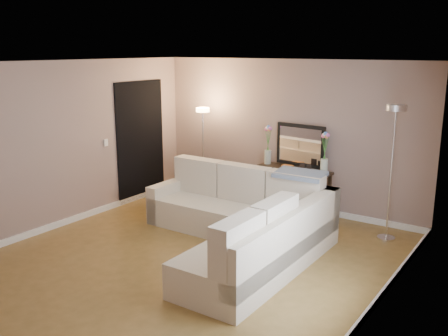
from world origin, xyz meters
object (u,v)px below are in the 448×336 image
Objects in this scene: floor_lamp_lit at (203,135)px; floor_lamp_unlit at (393,146)px; console_table at (290,187)px; sectional_sofa at (244,222)px.

floor_lamp_unlit reaches higher than floor_lamp_lit.
floor_lamp_lit is at bearing 178.06° from floor_lamp_unlit.
console_table is at bearing 170.09° from floor_lamp_unlit.
floor_lamp_lit is (-1.87, 1.57, 0.84)m from sectional_sofa.
sectional_sofa is 1.77m from console_table.
console_table is 0.66× the size of floor_lamp_unlit.
floor_lamp_unlit is (1.77, -0.31, 0.97)m from console_table.
console_table is 0.77× the size of floor_lamp_lit.
floor_lamp_lit reaches higher than console_table.
sectional_sofa is 2.17× the size of console_table.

